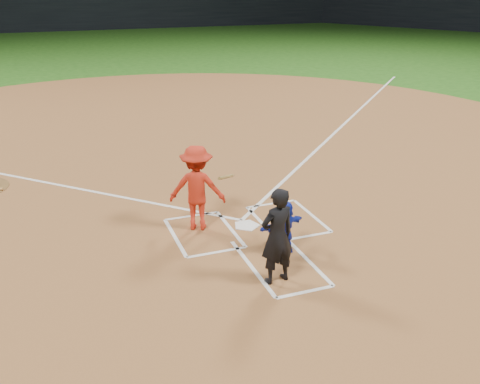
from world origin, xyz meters
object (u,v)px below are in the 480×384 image
object	(u,v)px
batter_at_plate	(197,188)
catcher	(285,227)
umpire	(277,236)
home_plate	(246,225)

from	to	relation	value
batter_at_plate	catcher	bearing A→B (deg)	-53.51
umpire	catcher	bearing A→B (deg)	-131.66
home_plate	umpire	world-z (taller)	umpire
home_plate	umpire	distance (m)	2.47
catcher	batter_at_plate	size ratio (longest dim) A/B	0.60
home_plate	umpire	size ratio (longest dim) A/B	0.34
umpire	batter_at_plate	size ratio (longest dim) A/B	0.96
home_plate	batter_at_plate	xyz separation A→B (m)	(-1.00, 0.29, 0.91)
home_plate	catcher	size ratio (longest dim) A/B	0.54
catcher	home_plate	bearing A→B (deg)	-95.49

